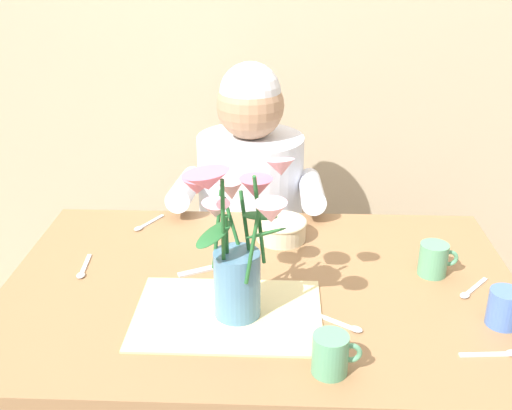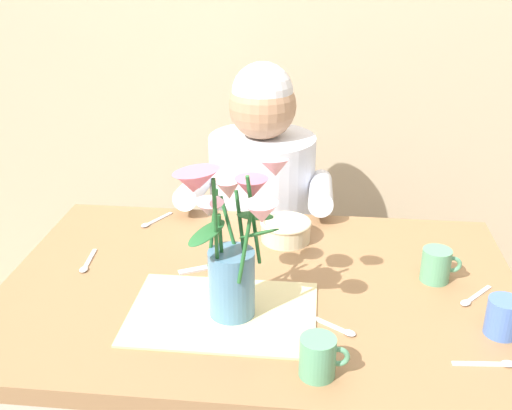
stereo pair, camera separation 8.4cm
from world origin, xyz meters
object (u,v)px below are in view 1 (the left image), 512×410
object	(u,v)px
flower_vase	(237,243)
ceramic_mug	(331,354)
tea_cup	(505,308)
dinner_knife	(215,267)
ceramic_bowl	(281,229)
coffee_cup	(434,259)
seated_person	(251,233)

from	to	relation	value
flower_vase	ceramic_mug	bearing A→B (deg)	-43.21
tea_cup	flower_vase	bearing A→B (deg)	179.36
tea_cup	dinner_knife	bearing A→B (deg)	161.44
flower_vase	dinner_knife	size ratio (longest dim) A/B	1.94
ceramic_mug	dinner_knife	bearing A→B (deg)	123.86
tea_cup	ceramic_mug	size ratio (longest dim) A/B	1.00
ceramic_bowl	coffee_cup	size ratio (longest dim) A/B	1.46
ceramic_bowl	seated_person	bearing A→B (deg)	104.67
seated_person	ceramic_mug	distance (m)	0.97
flower_vase	ceramic_bowl	xyz separation A→B (m)	(0.09, 0.36, -0.15)
ceramic_mug	ceramic_bowl	bearing A→B (deg)	99.85
seated_person	coffee_cup	bearing A→B (deg)	-45.45
seated_person	ceramic_mug	world-z (taller)	seated_person
coffee_cup	seated_person	bearing A→B (deg)	130.00
flower_vase	ceramic_mug	xyz separation A→B (m)	(0.19, -0.17, -0.14)
seated_person	ceramic_bowl	bearing A→B (deg)	-70.78
ceramic_bowl	ceramic_mug	size ratio (longest dim) A/B	1.46
coffee_cup	dinner_knife	bearing A→B (deg)	179.16
flower_vase	dinner_knife	world-z (taller)	flower_vase
ceramic_bowl	dinner_knife	xyz separation A→B (m)	(-0.16, -0.16, -0.03)
dinner_knife	tea_cup	distance (m)	0.66
coffee_cup	tea_cup	distance (m)	0.23
seated_person	dinner_knife	size ratio (longest dim) A/B	5.97
flower_vase	ceramic_mug	world-z (taller)	flower_vase
seated_person	flower_vase	distance (m)	0.83
seated_person	ceramic_mug	size ratio (longest dim) A/B	12.20
ceramic_bowl	coffee_cup	xyz separation A→B (m)	(0.36, -0.17, 0.01)
ceramic_bowl	tea_cup	world-z (taller)	tea_cup
ceramic_mug	tea_cup	bearing A→B (deg)	24.32
coffee_cup	flower_vase	bearing A→B (deg)	-156.71
ceramic_mug	flower_vase	bearing A→B (deg)	136.79
dinner_knife	ceramic_bowl	bearing A→B (deg)	17.81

